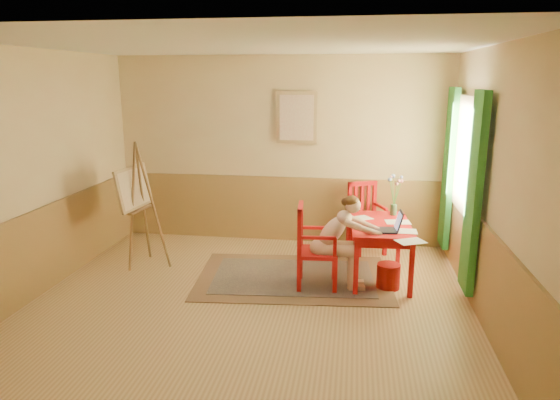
% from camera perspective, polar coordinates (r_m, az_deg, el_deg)
% --- Properties ---
extents(room, '(5.04, 4.54, 2.84)m').
position_cam_1_polar(room, '(5.42, -3.48, 2.33)').
color(room, tan).
rests_on(room, ground).
extents(wainscot, '(5.00, 4.50, 1.00)m').
position_cam_1_polar(wainscot, '(6.40, -1.89, -4.19)').
color(wainscot, olive).
rests_on(wainscot, room).
extents(window, '(0.12, 2.01, 2.20)m').
position_cam_1_polar(window, '(6.53, 19.97, 2.98)').
color(window, white).
rests_on(window, room).
extents(wall_portrait, '(0.60, 0.05, 0.76)m').
position_cam_1_polar(wall_portrait, '(7.47, 1.91, 9.34)').
color(wall_portrait, tan).
rests_on(wall_portrait, room).
extents(rug, '(2.53, 1.80, 0.02)m').
position_cam_1_polar(rug, '(6.44, 1.53, -8.75)').
color(rug, '#8C7251').
rests_on(rug, room).
extents(table, '(0.78, 1.23, 0.72)m').
position_cam_1_polar(table, '(6.35, 11.32, -3.40)').
color(table, red).
rests_on(table, room).
extents(chair_left, '(0.50, 0.48, 1.02)m').
position_cam_1_polar(chair_left, '(6.02, 3.80, -5.29)').
color(chair_left, red).
rests_on(chair_left, room).
extents(chair_back, '(0.59, 0.60, 1.00)m').
position_cam_1_polar(chair_back, '(7.36, 9.72, -1.98)').
color(chair_back, red).
rests_on(chair_back, room).
extents(figure, '(0.86, 0.38, 1.15)m').
position_cam_1_polar(figure, '(5.97, 6.69, -4.28)').
color(figure, beige).
rests_on(figure, room).
extents(laptop, '(0.42, 0.27, 0.24)m').
position_cam_1_polar(laptop, '(6.00, 12.08, -3.04)').
color(laptop, '#1E2338').
rests_on(laptop, table).
extents(papers, '(0.92, 1.20, 0.00)m').
position_cam_1_polar(papers, '(6.16, 12.61, -3.09)').
color(papers, white).
rests_on(papers, table).
extents(vase, '(0.22, 0.27, 0.54)m').
position_cam_1_polar(vase, '(6.69, 12.88, 0.39)').
color(vase, '#3F724C').
rests_on(vase, table).
extents(wastebasket, '(0.34, 0.34, 0.30)m').
position_cam_1_polar(wastebasket, '(6.23, 12.22, -8.45)').
color(wastebasket, red).
rests_on(wastebasket, room).
extents(easel, '(0.59, 0.75, 1.68)m').
position_cam_1_polar(easel, '(6.88, -16.02, 0.79)').
color(easel, brown).
rests_on(easel, room).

